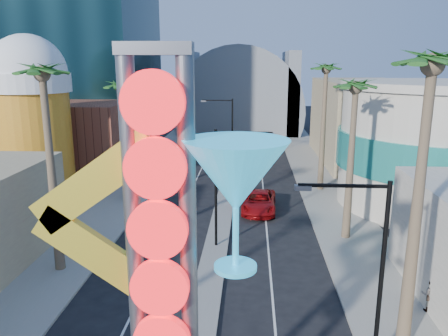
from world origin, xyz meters
TOP-DOWN VIEW (x-y plane):
  - sidewalk_west at (-9.50, 35.00)m, footprint 5.00×100.00m
  - sidewalk_east at (9.50, 35.00)m, footprint 5.00×100.00m
  - median at (0.00, 38.00)m, footprint 1.60×84.00m
  - brick_filler_west at (-16.00, 38.00)m, footprint 10.00×10.00m
  - filler_east at (16.00, 48.00)m, footprint 10.00×20.00m
  - beer_mug at (-17.00, 30.00)m, footprint 7.00×7.00m
  - turquoise_building at (18.00, 30.00)m, footprint 16.60×16.60m
  - canopy at (0.00, 72.00)m, footprint 22.00×16.00m
  - neon_sign at (0.82, 2.96)m, footprint 6.53×2.60m
  - streetlight_0 at (0.55, 20.00)m, footprint 3.79×0.25m
  - streetlight_1 at (-0.55, 44.00)m, footprint 3.79×0.25m
  - streetlight_2 at (6.72, 8.00)m, footprint 3.45×0.25m
  - palm_1 at (-9.00, 16.00)m, footprint 2.40×2.40m
  - palm_2 at (-9.00, 30.00)m, footprint 2.40×2.40m
  - palm_3 at (-9.00, 42.00)m, footprint 2.40×2.40m
  - palm_5 at (9.00, 10.00)m, footprint 2.40×2.40m
  - palm_6 at (9.00, 22.00)m, footprint 2.40×2.40m
  - palm_7 at (9.00, 34.00)m, footprint 2.40×2.40m
  - red_pickup at (2.99, 27.51)m, footprint 2.99×5.99m
  - pedestrian_b at (11.12, 12.64)m, footprint 1.03×0.93m

SIDE VIEW (x-z plane):
  - sidewalk_west at x=-9.50m, z-range 0.00..0.15m
  - sidewalk_east at x=9.50m, z-range 0.00..0.15m
  - median at x=0.00m, z-range 0.00..0.15m
  - red_pickup at x=2.99m, z-range 0.00..1.63m
  - pedestrian_b at x=11.12m, z-range 0.15..1.88m
  - brick_filler_west at x=-16.00m, z-range 0.00..8.00m
  - canopy at x=0.00m, z-range -6.69..15.31m
  - streetlight_2 at x=6.72m, z-range 0.83..8.83m
  - streetlight_0 at x=0.55m, z-range 0.88..8.88m
  - streetlight_1 at x=-0.55m, z-range 0.88..8.88m
  - filler_east at x=16.00m, z-range 0.00..10.00m
  - turquoise_building at x=18.00m, z-range -0.05..10.55m
  - neon_sign at x=0.82m, z-range 1.03..13.58m
  - beer_mug at x=-17.00m, z-range 0.59..15.09m
  - palm_2 at x=-9.00m, z-range 3.88..15.08m
  - palm_3 at x=-9.00m, z-range 3.88..15.08m
  - palm_6 at x=9.00m, z-range 4.08..15.78m
  - palm_1 at x=-9.00m, z-range 4.47..17.17m
  - palm_7 at x=9.00m, z-range 4.47..17.17m
  - palm_5 at x=9.00m, z-range 4.67..17.87m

